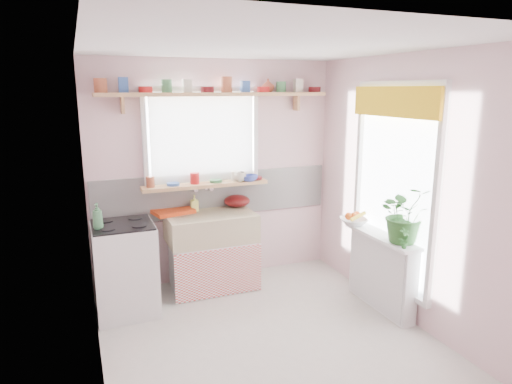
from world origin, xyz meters
name	(u,v)px	position (x,y,z in m)	size (l,w,h in m)	color
room	(297,168)	(0.66, 0.86, 1.37)	(3.20, 3.20, 3.20)	beige
sink_unit	(212,251)	(-0.15, 1.29, 0.43)	(0.95, 0.65, 1.11)	white
cooker	(125,268)	(-1.10, 1.05, 0.46)	(0.58, 0.58, 0.93)	white
radiator_ledge	(382,270)	(1.30, 0.20, 0.40)	(0.22, 0.95, 0.78)	white
windowsill	(206,185)	(-0.15, 1.48, 1.14)	(1.40, 0.22, 0.04)	tan
pine_shelf	(217,94)	(0.00, 1.47, 2.12)	(2.52, 0.24, 0.04)	tan
shelf_crockery	(213,87)	(-0.04, 1.47, 2.19)	(2.47, 0.11, 0.12)	#A55133
sill_crockery	(201,179)	(-0.20, 1.48, 1.21)	(1.35, 0.11, 0.12)	#A55133
dish_tray	(172,211)	(-0.53, 1.50, 0.87)	(0.42, 0.32, 0.04)	red
colander	(237,201)	(0.22, 1.50, 0.92)	(0.30, 0.30, 0.14)	#510D0F
jade_plant	(406,214)	(1.33, -0.05, 1.05)	(0.50, 0.43, 0.55)	#2A5E25
fruit_bowl	(354,221)	(1.21, 0.60, 0.81)	(0.28, 0.28, 0.07)	white
herb_pot	(404,238)	(1.21, -0.20, 0.87)	(0.10, 0.07, 0.20)	#2B6A2A
soap_bottle_sink	(194,203)	(-0.28, 1.50, 0.94)	(0.08, 0.08, 0.18)	#EBF26B
sill_cup	(240,177)	(0.24, 1.42, 1.21)	(0.13, 0.13, 0.11)	beige
sill_bowl	(249,178)	(0.34, 1.42, 1.19)	(0.20, 0.20, 0.06)	#364AB0
shelf_vase	(268,85)	(0.62, 1.53, 2.21)	(0.14, 0.14, 0.15)	#A64833
cooker_bottle	(97,216)	(-1.32, 0.96, 1.04)	(0.09, 0.10, 0.25)	#458A57
fruit	(354,216)	(1.22, 0.61, 0.87)	(0.20, 0.14, 0.10)	#D65112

